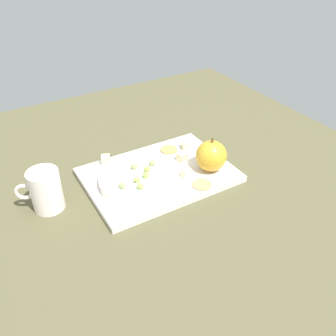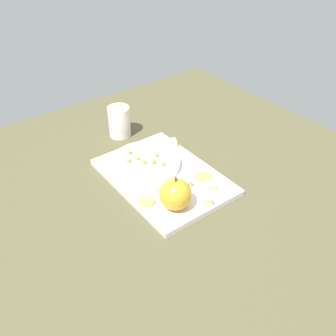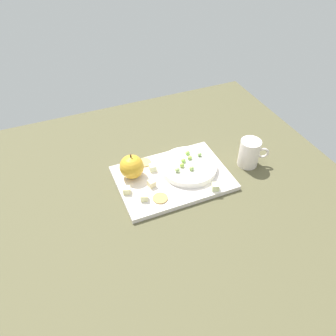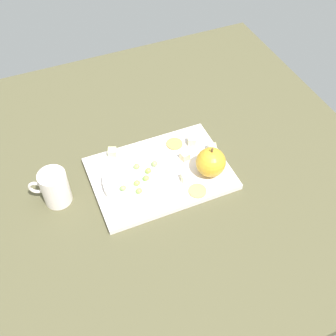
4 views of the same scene
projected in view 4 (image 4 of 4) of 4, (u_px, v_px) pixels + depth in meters
The scene contains 20 objects.
table at pixel (161, 167), 112.19cm from camera, with size 112.10×109.29×3.44cm, color brown.
platter at pixel (160, 173), 107.51cm from camera, with size 35.17×24.63×1.55cm, color silver.
serving_dish at pixel (140, 180), 103.82cm from camera, with size 18.51×18.51×2.08cm, color white.
apple_whole at pixel (211, 162), 103.92cm from camera, with size 7.65×7.65×7.65cm, color gold.
apple_stem at pixel (212, 150), 100.57cm from camera, with size 0.50×0.50×1.20cm, color brown.
cheese_cube_0 at pixel (185, 156), 109.04cm from camera, with size 2.13×2.13×2.13cm, color beige.
cheese_cube_1 at pixel (112, 152), 109.96cm from camera, with size 2.13×2.13×2.13cm, color beige.
cheese_cube_2 at pixel (192, 141), 112.76cm from camera, with size 2.13×2.13×2.13cm, color beige.
cheese_cube_3 at pixel (212, 148), 110.93cm from camera, with size 2.13×2.13×2.13cm, color beige.
cheese_cube_4 at pixel (186, 177), 104.24cm from camera, with size 2.13×2.13×2.13cm, color beige.
cracker_0 at pixel (174, 144), 113.20cm from camera, with size 4.51×4.51×0.40cm, color #B08B4C.
cracker_1 at pixel (197, 191), 102.53cm from camera, with size 4.51×4.51×0.40cm, color tan.
grape_0 at pixel (146, 178), 101.88cm from camera, with size 1.61×1.45×1.39cm, color #89C04D.
grape_1 at pixel (137, 183), 100.95cm from camera, with size 1.61×1.45×1.30cm, color #9BC34F.
grape_2 at pixel (123, 188), 99.87cm from camera, with size 1.61×1.45×1.33cm, color #89AE5E.
grape_3 at pixel (154, 164), 104.95cm from camera, with size 1.61×1.45×1.48cm, color #91AC62.
grape_4 at pixel (137, 166), 104.42cm from camera, with size 1.61×1.45×1.40cm, color #91B35B.
grape_5 at pixel (139, 191), 99.31cm from camera, with size 1.61×1.45×1.36cm, color #8DBF4F.
grape_6 at pixel (148, 171), 103.40cm from camera, with size 1.61×1.45×1.48cm, color #9CBE4A.
cup at pixel (55, 188), 99.37cm from camera, with size 9.52×6.69×9.54cm.
Camera 4 is at (-26.90, -68.43, 86.48)cm, focal length 44.16 mm.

